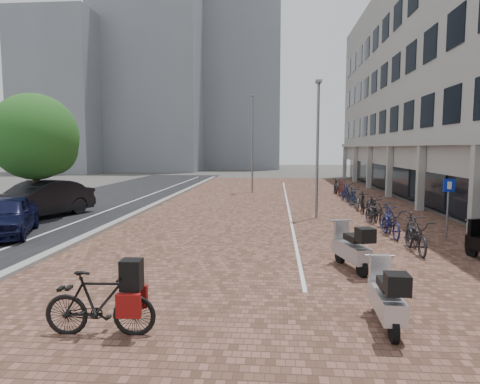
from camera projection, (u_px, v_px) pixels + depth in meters
name	position (u px, v px, depth m)	size (l,w,h in m)	color
ground	(223.00, 257.00, 12.48)	(140.00, 140.00, 0.00)	#474442
plaza_brick	(284.00, 204.00, 24.20)	(14.50, 42.00, 0.04)	brown
street_asphalt	(97.00, 202.00, 25.13)	(8.00, 50.00, 0.03)	black
curb	(162.00, 202.00, 24.80)	(0.35, 42.00, 0.14)	gray
lane_line	(130.00, 202.00, 24.96)	(0.12, 44.00, 0.00)	white
parking_line	(288.00, 204.00, 24.18)	(0.10, 30.00, 0.00)	white
office_building	(462.00, 63.00, 26.37)	(8.40, 40.00, 15.00)	#A3A39D
bg_towers	(165.00, 72.00, 60.75)	(33.00, 23.00, 32.00)	gray
car_navy	(7.00, 216.00, 15.46)	(1.72, 4.27, 1.45)	black
car_dark	(39.00, 200.00, 19.31)	(1.80, 5.17, 1.70)	black
hero_bike	(100.00, 302.00, 7.17)	(1.92, 0.63, 1.33)	black
shoes	(64.00, 289.00, 9.50)	(0.33, 0.28, 0.08)	black
scooter_front	(351.00, 247.00, 11.05)	(0.57, 1.84, 1.26)	#98989D
scooter_back	(386.00, 295.00, 7.51)	(0.54, 1.74, 1.20)	silver
parking_sign	(448.00, 200.00, 14.77)	(0.44, 0.14, 2.12)	slate
lamp_near	(317.00, 151.00, 18.89)	(0.12, 0.12, 6.06)	slate
lamp_far	(252.00, 145.00, 29.99)	(0.12, 0.12, 6.85)	gray
street_tree	(38.00, 139.00, 19.16)	(3.86, 3.86, 5.61)	#382619
bike_row	(359.00, 200.00, 22.04)	(1.25, 20.39, 1.05)	black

